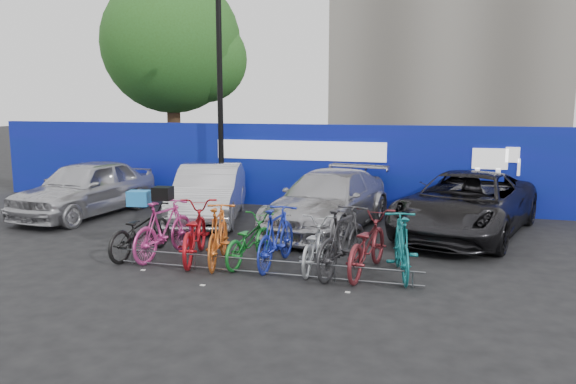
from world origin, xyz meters
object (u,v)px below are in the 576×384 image
at_px(car_1, 209,193).
at_px(bike_4, 249,240).
at_px(bike_1, 164,229).
at_px(lamppost, 220,93).
at_px(car_2, 328,201).
at_px(bike_0, 140,231).
at_px(bike_2, 194,232).
at_px(bike_5, 276,237).
at_px(tree, 178,47).
at_px(car_3, 466,204).
at_px(bike_3, 218,235).
at_px(car_0, 86,188).
at_px(bike_8, 367,244).
at_px(bike_7, 343,240).
at_px(bike_rack, 263,266).
at_px(bike_6, 313,245).
at_px(bike_9, 402,246).

relative_size(car_1, bike_4, 2.48).
relative_size(bike_1, bike_4, 1.10).
height_order(lamppost, car_2, lamppost).
bearing_deg(bike_0, bike_2, -174.01).
height_order(bike_2, bike_5, bike_5).
height_order(tree, car_2, tree).
bearing_deg(bike_4, bike_5, -175.35).
distance_m(car_3, bike_5, 4.99).
distance_m(car_3, bike_3, 5.90).
bearing_deg(tree, lamppost, -52.49).
height_order(car_0, car_3, car_0).
relative_size(bike_0, bike_8, 0.93).
distance_m(lamppost, car_1, 3.24).
height_order(car_1, bike_1, car_1).
relative_size(car_1, bike_0, 2.25).
xyz_separation_m(lamppost, bike_0, (0.45, -5.40, -2.76)).
bearing_deg(bike_5, car_1, -47.19).
bearing_deg(lamppost, bike_8, -47.55).
relative_size(bike_4, bike_7, 0.85).
bearing_deg(car_3, bike_3, -124.06).
distance_m(bike_0, bike_4, 2.27).
bearing_deg(lamppost, tree, 127.51).
bearing_deg(bike_5, bike_8, -176.19).
bearing_deg(car_1, bike_rack, -70.74).
bearing_deg(car_2, bike_6, -72.71).
xyz_separation_m(bike_rack, car_2, (0.39, 3.90, 0.53)).
distance_m(bike_4, bike_9, 2.85).
height_order(bike_6, bike_7, bike_7).
relative_size(car_1, car_3, 0.84).
distance_m(car_2, bike_4, 3.40).
relative_size(car_0, bike_1, 2.30).
xyz_separation_m(car_2, car_3, (3.17, 0.26, 0.02)).
bearing_deg(bike_rack, bike_2, 159.80).
height_order(bike_2, bike_3, bike_3).
bearing_deg(bike_8, bike_5, 9.14).
distance_m(bike_1, bike_5, 2.30).
xyz_separation_m(bike_0, bike_9, (5.12, -0.04, 0.06)).
xyz_separation_m(car_0, bike_9, (8.58, -3.22, -0.19)).
bearing_deg(tree, bike_0, -68.21).
xyz_separation_m(car_3, bike_9, (-1.19, -3.60, -0.15)).
xyz_separation_m(car_0, bike_5, (6.29, -3.19, -0.18)).
distance_m(car_0, bike_6, 7.69).
xyz_separation_m(lamppost, bike_3, (2.18, -5.57, -2.70)).
relative_size(bike_4, bike_5, 0.92).
relative_size(car_2, bike_2, 2.27).
bearing_deg(bike_0, tree, -61.46).
xyz_separation_m(tree, bike_rack, (6.77, -10.66, -4.91)).
relative_size(tree, bike_6, 4.44).
bearing_deg(car_0, bike_7, -17.38).
relative_size(lamppost, car_0, 1.38).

